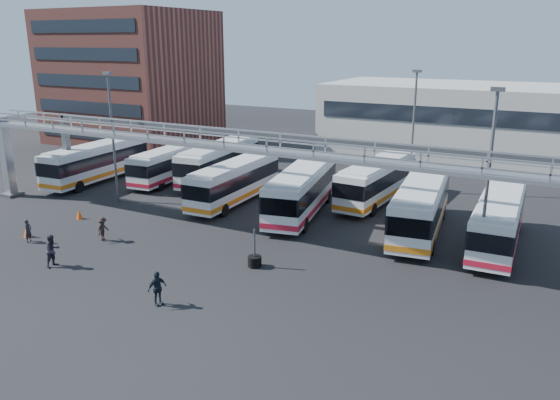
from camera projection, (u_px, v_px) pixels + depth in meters
The scene contains 22 objects.
ground at pixel (231, 275), 30.17m from camera, with size 140.00×140.00×0.00m, color black.
gantry at pixel (280, 158), 33.60m from camera, with size 51.40×5.15×7.10m.
apartment_building at pixel (132, 77), 68.64m from camera, with size 18.00×15.00×16.00m, color brown.
warehouse at pixel (530, 127), 55.85m from camera, with size 42.00×14.00×8.00m, color #9E9E99.
light_pole_left at pixel (112, 131), 42.54m from camera, with size 0.70×0.35×10.21m.
light_pole_mid at pixel (489, 172), 29.09m from camera, with size 0.70×0.35×10.21m.
light_pole_back at pixel (413, 125), 45.41m from camera, with size 0.70×0.35×10.21m.
bus_0 at pixel (96, 161), 49.68m from camera, with size 3.38×11.54×3.46m.
bus_1 at pixel (171, 163), 49.98m from camera, with size 3.17×10.37×3.10m.
bus_2 at pixel (219, 161), 49.70m from camera, with size 3.82×11.71×3.49m.
bus_3 at pixel (234, 181), 43.16m from camera, with size 2.83×10.82×3.26m.
bus_4 at pixel (302, 189), 40.16m from camera, with size 4.76×11.82×3.50m.
bus_5 at pixel (377, 180), 43.30m from camera, with size 3.23×11.19×3.36m.
bus_6 at pixel (421, 206), 36.23m from camera, with size 4.04×11.79×3.51m.
bus_7 at pixel (498, 221), 33.69m from camera, with size 2.81×10.77×3.25m.
pedestrian_a at pixel (28, 231), 34.95m from camera, with size 0.56×0.37×1.53m, color black.
pedestrian_b at pixel (53, 251), 31.16m from camera, with size 0.92×0.72×1.90m, color #2A2330.
pedestrian_c at pixel (103, 229), 35.21m from camera, with size 1.02×0.59×1.58m, color black.
pedestrian_d at pixel (157, 288), 26.58m from camera, with size 1.03×0.43×1.76m, color black.
cone_left at pixel (27, 231), 35.97m from camera, with size 0.50×0.50×0.80m, color #F7540D.
cone_right at pixel (79, 214), 39.64m from camera, with size 0.43×0.43×0.69m, color #F7540D.
tire_stack at pixel (255, 260), 31.26m from camera, with size 0.79×0.79×2.27m.
Camera 1 is at (15.43, -23.26, 12.51)m, focal length 35.00 mm.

